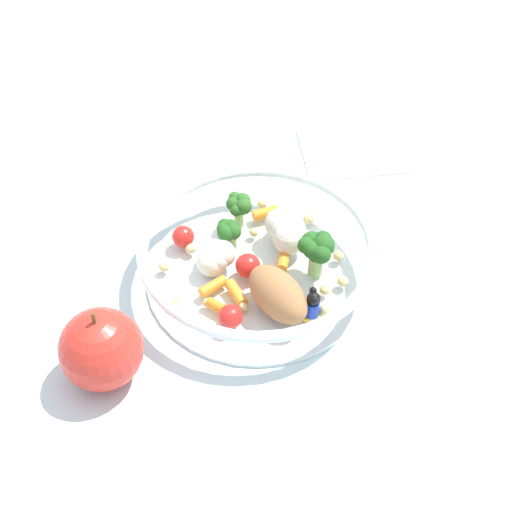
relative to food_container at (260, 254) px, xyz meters
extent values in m
plane|color=silver|center=(0.00, 0.02, -0.03)|extent=(2.40, 2.40, 0.00)
cylinder|color=white|center=(0.00, 0.00, -0.02)|extent=(0.23, 0.23, 0.01)
torus|color=white|center=(0.00, 0.00, 0.02)|extent=(0.25, 0.25, 0.01)
ellipsoid|color=#9E663D|center=(-0.06, 0.01, 0.00)|extent=(0.09, 0.06, 0.04)
cylinder|color=#8EB766|center=(0.07, 0.00, -0.01)|extent=(0.01, 0.01, 0.02)
sphere|color=#2D6023|center=(0.08, 0.00, 0.02)|extent=(0.01, 0.01, 0.01)
sphere|color=#2D6023|center=(0.07, 0.00, 0.01)|extent=(0.02, 0.02, 0.02)
sphere|color=#2D6023|center=(0.06, 0.00, 0.01)|extent=(0.01, 0.01, 0.01)
sphere|color=#2D6023|center=(0.06, -0.01, 0.01)|extent=(0.02, 0.02, 0.02)
sphere|color=#2D6023|center=(0.07, -0.01, 0.01)|extent=(0.02, 0.02, 0.02)
cylinder|color=#8EB766|center=(0.04, 0.02, -0.01)|extent=(0.01, 0.01, 0.02)
sphere|color=#23561E|center=(0.05, 0.02, 0.01)|extent=(0.02, 0.02, 0.02)
sphere|color=#23561E|center=(0.04, 0.02, 0.01)|extent=(0.01, 0.01, 0.01)
sphere|color=#23561E|center=(0.04, 0.02, 0.01)|extent=(0.02, 0.02, 0.02)
sphere|color=#23561E|center=(0.04, 0.02, 0.01)|extent=(0.02, 0.02, 0.02)
sphere|color=#23561E|center=(0.03, 0.02, 0.01)|extent=(0.02, 0.02, 0.02)
sphere|color=#23561E|center=(0.04, 0.01, 0.01)|extent=(0.02, 0.02, 0.02)
sphere|color=#23561E|center=(0.04, 0.01, 0.01)|extent=(0.02, 0.02, 0.02)
cylinder|color=#8EB766|center=(-0.03, -0.05, -0.01)|extent=(0.02, 0.02, 0.02)
sphere|color=#23561E|center=(-0.02, -0.05, 0.02)|extent=(0.02, 0.02, 0.02)
sphere|color=#23561E|center=(-0.02, -0.04, 0.02)|extent=(0.02, 0.02, 0.02)
sphere|color=#23561E|center=(-0.03, -0.04, 0.02)|extent=(0.02, 0.02, 0.02)
sphere|color=#23561E|center=(-0.04, -0.05, 0.02)|extent=(0.02, 0.02, 0.02)
sphere|color=#23561E|center=(-0.03, -0.06, 0.02)|extent=(0.02, 0.02, 0.02)
sphere|color=#23561E|center=(-0.02, -0.06, 0.02)|extent=(0.02, 0.02, 0.02)
sphere|color=silver|center=(0.03, 0.04, -0.01)|extent=(0.03, 0.03, 0.03)
sphere|color=silver|center=(0.02, 0.04, 0.00)|extent=(0.02, 0.02, 0.02)
sphere|color=silver|center=(0.02, 0.05, -0.01)|extent=(0.03, 0.03, 0.03)
sphere|color=silver|center=(0.01, 0.05, 0.00)|extent=(0.02, 0.02, 0.02)
sphere|color=silver|center=(0.01, 0.04, 0.00)|extent=(0.02, 0.02, 0.02)
sphere|color=silver|center=(0.02, 0.04, 0.00)|extent=(0.03, 0.03, 0.03)
sphere|color=silver|center=(0.02, 0.04, 0.00)|extent=(0.03, 0.03, 0.03)
sphere|color=silver|center=(0.04, -0.05, 0.00)|extent=(0.03, 0.03, 0.03)
sphere|color=silver|center=(0.03, -0.04, 0.00)|extent=(0.03, 0.03, 0.03)
sphere|color=silver|center=(0.02, -0.04, 0.00)|extent=(0.03, 0.03, 0.03)
sphere|color=silver|center=(0.01, -0.04, 0.00)|extent=(0.04, 0.04, 0.04)
sphere|color=silver|center=(0.02, -0.04, 0.00)|extent=(0.04, 0.04, 0.04)
sphere|color=silver|center=(0.02, -0.04, -0.01)|extent=(0.03, 0.03, 0.03)
sphere|color=silver|center=(0.02, -0.04, 0.00)|extent=(0.04, 0.04, 0.04)
cube|color=yellow|center=(-0.08, -0.02, -0.02)|extent=(0.02, 0.02, 0.00)
cylinder|color=#1933B2|center=(-0.08, -0.02, -0.01)|extent=(0.02, 0.02, 0.02)
sphere|color=black|center=(-0.08, -0.02, 0.01)|extent=(0.01, 0.01, 0.01)
sphere|color=black|center=(-0.08, -0.02, 0.01)|extent=(0.01, 0.01, 0.01)
sphere|color=black|center=(-0.09, -0.02, 0.01)|extent=(0.01, 0.01, 0.01)
cylinder|color=orange|center=(-0.01, -0.03, -0.01)|extent=(0.03, 0.02, 0.01)
cylinder|color=orange|center=(-0.03, 0.04, -0.01)|extent=(0.03, 0.01, 0.01)
cylinder|color=orange|center=(0.07, -0.04, -0.01)|extent=(0.01, 0.03, 0.01)
cylinder|color=orange|center=(-0.04, 0.06, -0.01)|extent=(0.03, 0.02, 0.01)
cylinder|color=orange|center=(-0.01, 0.06, -0.01)|extent=(0.02, 0.03, 0.01)
sphere|color=red|center=(0.06, 0.06, -0.01)|extent=(0.02, 0.02, 0.02)
sphere|color=red|center=(-0.01, 0.02, -0.01)|extent=(0.03, 0.03, 0.03)
sphere|color=red|center=(-0.06, 0.06, -0.01)|extent=(0.02, 0.02, 0.02)
sphere|color=#D1B775|center=(-0.05, 0.04, -0.02)|extent=(0.01, 0.01, 0.01)
sphere|color=#D1B775|center=(-0.02, 0.00, -0.01)|extent=(0.01, 0.01, 0.01)
sphere|color=#D1B775|center=(-0.06, -0.07, -0.01)|extent=(0.01, 0.01, 0.01)
sphere|color=tan|center=(-0.03, 0.07, -0.02)|extent=(0.01, 0.01, 0.01)
sphere|color=tan|center=(-0.01, 0.10, -0.01)|extent=(0.01, 0.01, 0.01)
sphere|color=#D1B775|center=(0.05, -0.01, -0.02)|extent=(0.01, 0.01, 0.01)
sphere|color=tan|center=(0.04, -0.08, -0.01)|extent=(0.01, 0.01, 0.01)
sphere|color=tan|center=(-0.06, -0.05, -0.01)|extent=(0.01, 0.01, 0.01)
sphere|color=#D1B775|center=(0.09, -0.04, -0.01)|extent=(0.01, 0.01, 0.01)
sphere|color=#D1B775|center=(0.03, 0.09, -0.01)|extent=(0.01, 0.01, 0.01)
sphere|color=#D1B775|center=(0.05, 0.06, -0.01)|extent=(0.01, 0.01, 0.01)
sphere|color=#D1B775|center=(-0.08, -0.04, -0.01)|extent=(0.01, 0.01, 0.01)
sphere|color=tan|center=(-0.02, -0.08, -0.01)|extent=(0.01, 0.01, 0.01)
sphere|color=red|center=(-0.06, 0.18, 0.01)|extent=(0.08, 0.08, 0.08)
cylinder|color=brown|center=(-0.06, 0.18, 0.05)|extent=(0.00, 0.00, 0.01)
cube|color=white|center=(0.15, -0.19, -0.03)|extent=(0.13, 0.15, 0.01)
camera|label=1|loc=(-0.50, 0.21, 0.56)|focal=52.81mm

